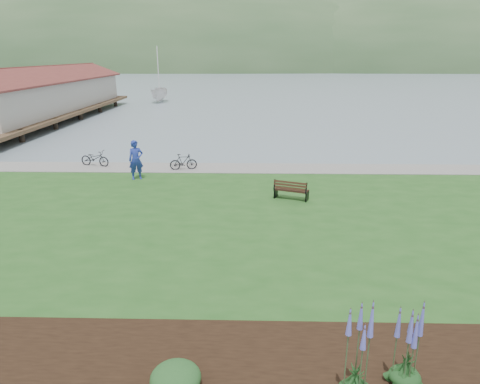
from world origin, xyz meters
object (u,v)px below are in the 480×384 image
Objects in this scene: person at (136,157)px; bicycle_a at (95,158)px; sailboat at (160,102)px; park_bench at (291,190)px.

bicycle_a is (-3.08, 2.58, -0.72)m from person.
person is 4.08m from bicycle_a.
sailboat is at bearing 75.71° from person.
bicycle_a reaches higher than park_bench.
person is at bearing -80.96° from sailboat.
sailboat reaches higher than person.
sailboat is at bearing 128.92° from park_bench.
sailboat reaches higher than bicycle_a.
person is 1.34× the size of bicycle_a.
person reaches higher than park_bench.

